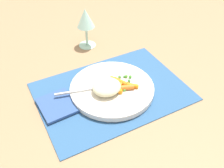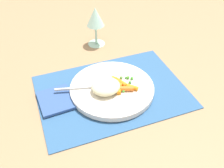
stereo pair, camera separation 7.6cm
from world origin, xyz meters
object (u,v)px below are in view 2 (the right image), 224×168
Objects in this scene: rice_mound at (106,86)px; fork at (97,87)px; carrot_portion at (120,85)px; napkin at (56,100)px; plate at (112,88)px; wine_glass at (95,19)px.

rice_mound is 0.04m from fork.
rice_mound reaches higher than carrot_portion.
carrot_portion reaches higher than napkin.
rice_mound is at bearing -153.92° from plate.
wine_glass is (0.04, 0.29, 0.10)m from plate.
plate is at bearing -14.39° from fork.
wine_glass is at bearing 86.39° from carrot_portion.
fork reaches higher than napkin.
rice_mound is 0.92× the size of carrot_portion.
plate is at bearing 26.08° from rice_mound.
plate is 0.05m from fork.
wine_glass reaches higher than carrot_portion.
fork is at bearing 132.26° from rice_mound.
wine_glass is at bearing 72.28° from fork.
rice_mound is (-0.02, -0.01, 0.03)m from plate.
napkin is at bearing 178.28° from fork.
fork is at bearing -1.72° from napkin.
rice_mound reaches higher than napkin.
wine_glass is (0.09, 0.27, 0.08)m from fork.
plate is 2.99× the size of rice_mound.
fork is at bearing -107.72° from wine_glass.
carrot_portion reaches higher than plate.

